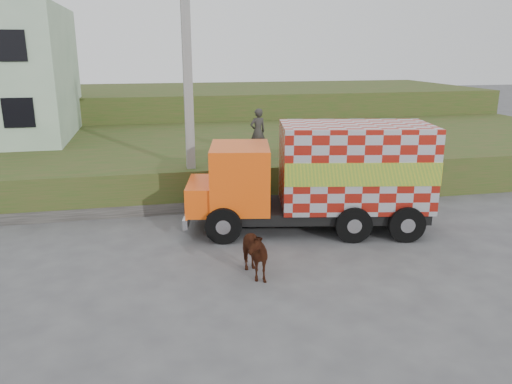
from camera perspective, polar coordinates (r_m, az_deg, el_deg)
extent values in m
plane|color=#474749|center=(14.15, -1.51, -7.16)|extent=(120.00, 120.00, 0.00)
cube|color=#2D4E1A|center=(23.42, -6.07, 4.05)|extent=(40.00, 12.00, 1.50)
cube|color=#2D4E1A|center=(35.11, -8.28, 9.19)|extent=(40.00, 12.00, 3.00)
cube|color=#595651|center=(17.82, -10.37, -1.78)|extent=(16.00, 0.50, 0.40)
cube|color=gray|center=(17.52, -7.73, 10.74)|extent=(0.30, 0.30, 8.00)
cube|color=black|center=(16.01, 6.76, -2.01)|extent=(7.03, 3.40, 0.35)
cube|color=#F9510D|center=(15.55, -1.83, 1.74)|extent=(2.18, 2.57, 1.98)
cube|color=#F9510D|center=(15.76, -5.96, -0.39)|extent=(1.36, 2.23, 0.89)
cube|color=silver|center=(15.84, 11.20, 3.00)|extent=(4.93, 3.19, 2.58)
cube|color=yellow|center=(14.69, 12.19, 1.93)|extent=(4.49, 0.89, 0.69)
cube|color=yellow|center=(17.00, 10.34, 3.92)|extent=(4.49, 0.89, 0.69)
cube|color=silver|center=(15.98, -7.67, -2.45)|extent=(0.57, 2.27, 0.30)
cylinder|color=black|center=(14.82, -3.74, -3.83)|extent=(1.14, 0.54, 1.09)
cylinder|color=black|center=(16.98, -3.44, -1.22)|extent=(1.14, 0.54, 1.09)
cylinder|color=black|center=(15.15, 11.06, -3.65)|extent=(1.14, 0.54, 1.09)
cylinder|color=black|center=(17.27, 9.49, -1.11)|extent=(1.14, 0.54, 1.09)
cylinder|color=black|center=(15.57, 16.78, -3.51)|extent=(1.14, 0.54, 1.09)
cylinder|color=black|center=(17.64, 14.56, -1.06)|extent=(1.14, 0.54, 1.09)
imported|color=black|center=(12.63, -0.65, -6.84)|extent=(1.02, 1.68, 1.32)
imported|color=#282523|center=(19.93, 0.21, 6.91)|extent=(0.76, 0.60, 1.83)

